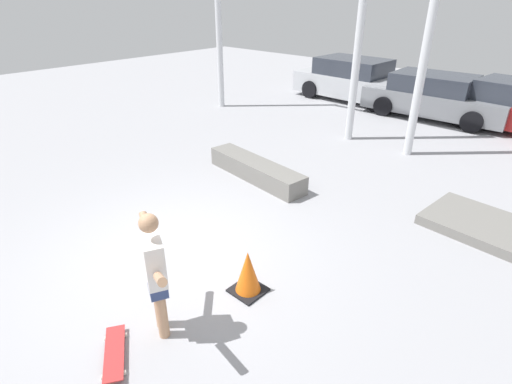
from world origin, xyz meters
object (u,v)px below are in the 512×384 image
Objects in this scene: parked_car_silver at (355,80)px; parked_car_grey at (435,97)px; grind_box at (256,170)px; manual_pad at (500,232)px; skateboarder at (155,271)px; skateboard at (114,353)px; traffic_cone at (248,273)px.

parked_car_grey is (3.03, -0.29, -0.06)m from parked_car_silver.
grind_box is at bearing -72.61° from parked_car_silver.
manual_pad is 0.53× the size of parked_car_grey.
skateboarder is at bearing -86.30° from parked_car_grey.
skateboard is 12.78m from parked_car_silver.
traffic_cone is (2.39, -2.74, 0.11)m from grind_box.
parked_car_grey reaches higher than traffic_cone.
manual_pad is 7.17m from parked_car_grey.
skateboard is 0.17× the size of parked_car_silver.
skateboarder is 0.69× the size of manual_pad.
skateboarder is at bearing 115.27° from skateboard.
manual_pad is at bearing 90.05° from skateboarder.
skateboarder is 11.26m from parked_car_grey.
parked_car_silver is at bearing 135.74° from skateboarder.
parked_car_silver reaches higher than manual_pad.
parked_car_silver reaches higher than grind_box.
traffic_cone is (0.33, 1.79, 0.25)m from skateboard.
grind_box is 4.04× the size of traffic_cone.
parked_car_silver is 7.06× the size of traffic_cone.
skateboarder is 1.35m from traffic_cone.
grind_box reaches higher than skateboard.
skateboard is 6.11m from manual_pad.
skateboarder is 5.59m from manual_pad.
skateboarder is at bearing -102.51° from traffic_cone.
parked_car_grey reaches higher than grind_box.
manual_pad is (4.52, 1.05, -0.11)m from grind_box.
traffic_cone is at bearing -64.48° from parked_car_silver.
manual_pad is 0.52× the size of parked_car_silver.
grind_box is at bearing 131.08° from traffic_cone.
parked_car_silver reaches higher than skateboard.
parked_car_silver is 11.22m from traffic_cone.
skateboarder reaches higher than skateboard.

